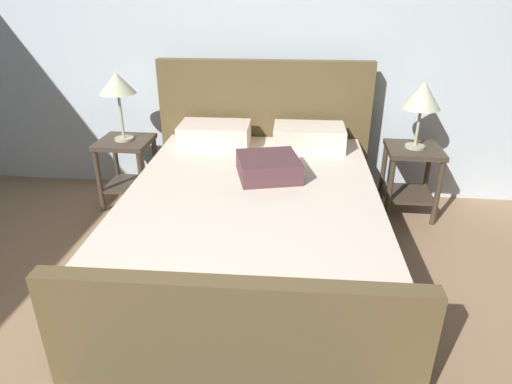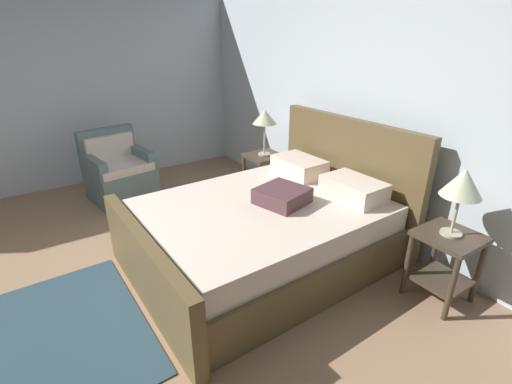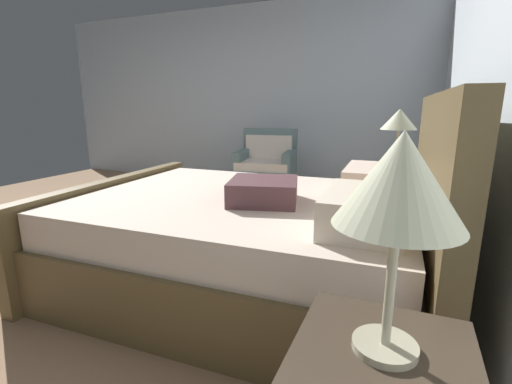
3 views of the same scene
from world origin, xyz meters
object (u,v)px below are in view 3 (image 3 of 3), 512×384
object	(u,v)px
table_lamp_right	(400,185)
armchair	(266,172)
table_lamp_left	(399,121)
bed	(255,237)
nightstand_left	(392,198)

from	to	relation	value
table_lamp_right	armchair	xyz separation A→B (m)	(-3.48, -1.67, -0.67)
table_lamp_right	table_lamp_left	xyz separation A→B (m)	(-2.45, -0.08, 0.05)
bed	table_lamp_right	xyz separation A→B (m)	(1.23, 0.87, 0.67)
bed	table_lamp_right	bearing A→B (deg)	35.38
table_lamp_right	table_lamp_left	distance (m)	2.45
bed	table_lamp_left	distance (m)	1.62
bed	table_lamp_left	xyz separation A→B (m)	(-1.22, 0.79, 0.72)
nightstand_left	table_lamp_left	xyz separation A→B (m)	(-0.00, 0.00, 0.66)
bed	table_lamp_right	world-z (taller)	bed
nightstand_left	armchair	size ratio (longest dim) A/B	0.67
bed	nightstand_left	bearing A→B (deg)	147.16
table_lamp_right	nightstand_left	world-z (taller)	table_lamp_right
nightstand_left	table_lamp_right	bearing A→B (deg)	1.90
nightstand_left	table_lamp_left	size ratio (longest dim) A/B	1.05
armchair	table_lamp_right	bearing A→B (deg)	25.66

